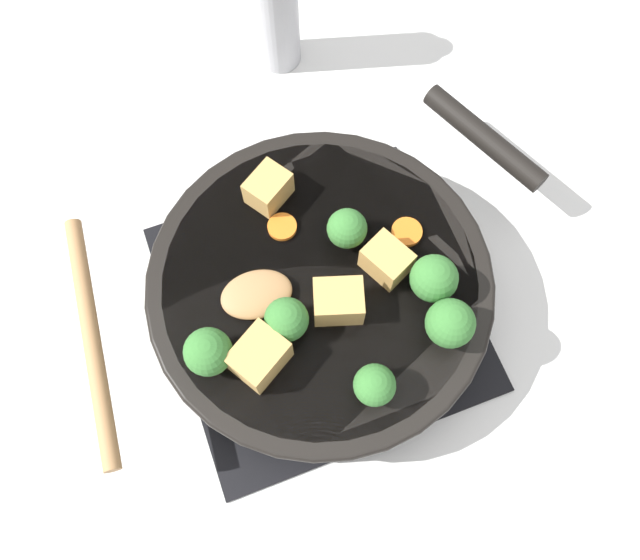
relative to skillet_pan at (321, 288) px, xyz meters
name	(u,v)px	position (x,y,z in m)	size (l,w,h in m)	color
ground_plane	(320,307)	(0.00, 0.00, -0.06)	(2.40, 2.40, 0.00)	silver
front_burner_grate	(320,304)	(0.00, 0.00, -0.05)	(0.31, 0.31, 0.03)	black
skillet_pan	(321,288)	(0.00, 0.00, 0.00)	(0.34, 0.43, 0.06)	black
wooden_spoon	(163,319)	(0.01, 0.15, 0.03)	(0.24, 0.21, 0.02)	#A87A4C
tofu_cube_center_large	(268,188)	(0.10, 0.02, 0.04)	(0.04, 0.03, 0.03)	tan
tofu_cube_near_handle	(259,357)	(-0.06, 0.08, 0.04)	(0.05, 0.04, 0.04)	tan
tofu_cube_east_chunk	(338,301)	(-0.03, 0.00, 0.04)	(0.05, 0.04, 0.04)	tan
tofu_cube_west_chunk	(387,260)	(-0.01, -0.06, 0.04)	(0.04, 0.03, 0.03)	tan
broccoli_floret_near_spoon	(450,323)	(-0.09, -0.09, 0.05)	(0.04, 0.04, 0.05)	#709956
broccoli_floret_center_top	(434,279)	(-0.05, -0.09, 0.05)	(0.04, 0.04, 0.05)	#709956
broccoli_floret_east_rim	(208,352)	(-0.04, 0.12, 0.05)	(0.04, 0.04, 0.05)	#709956
broccoli_floret_west_rim	(287,320)	(-0.03, 0.05, 0.05)	(0.04, 0.04, 0.05)	#709956
broccoli_floret_north_edge	(347,229)	(0.03, -0.04, 0.05)	(0.04, 0.04, 0.05)	#709956
broccoli_floret_south_cluster	(375,385)	(-0.12, 0.00, 0.05)	(0.04, 0.04, 0.04)	#709956
carrot_slice_orange_thin	(407,232)	(0.02, -0.10, 0.03)	(0.03, 0.03, 0.01)	orange
carrot_slice_near_center	(282,227)	(0.06, 0.02, 0.03)	(0.03, 0.03, 0.01)	orange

